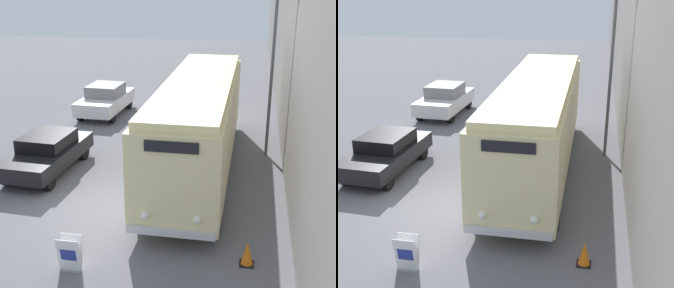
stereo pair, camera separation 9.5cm
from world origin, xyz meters
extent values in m
plane|color=slate|center=(0.00, 0.00, 0.00)|extent=(80.00, 80.00, 0.00)
cube|color=gray|center=(5.66, 10.00, 4.14)|extent=(0.30, 60.00, 8.27)
cylinder|color=black|center=(1.36, -0.55, 0.47)|extent=(0.28, 0.94, 0.94)
cylinder|color=black|center=(3.46, -0.55, 0.47)|extent=(0.28, 0.94, 0.94)
cylinder|color=black|center=(1.36, 7.80, 0.47)|extent=(0.28, 0.94, 0.94)
cylinder|color=black|center=(3.46, 7.80, 0.47)|extent=(0.28, 0.94, 0.94)
cube|color=beige|center=(2.41, 3.62, 1.81)|extent=(2.42, 11.14, 2.68)
cube|color=#F8E8A7|center=(2.41, 3.62, 3.27)|extent=(2.23, 10.70, 0.24)
cube|color=silver|center=(2.41, -2.01, 0.59)|extent=(2.30, 0.12, 0.20)
sphere|color=white|center=(1.74, -1.98, 1.02)|extent=(0.22, 0.22, 0.22)
sphere|color=white|center=(3.08, -1.98, 1.02)|extent=(0.22, 0.22, 0.22)
cube|color=black|center=(2.41, -1.97, 2.90)|extent=(1.33, 0.06, 0.28)
cube|color=gray|center=(0.15, -3.20, 0.00)|extent=(0.51, 0.20, 0.01)
cube|color=white|center=(0.15, -3.28, 0.46)|extent=(0.56, 0.18, 0.92)
cube|color=white|center=(0.15, -3.12, 0.46)|extent=(0.56, 0.18, 0.92)
cube|color=navy|center=(0.15, -3.29, 0.48)|extent=(0.39, 0.06, 0.32)
cylinder|color=#595E60|center=(4.91, 5.58, 3.70)|extent=(0.12, 0.12, 7.39)
cylinder|color=black|center=(-3.81, 1.07, 0.35)|extent=(0.22, 0.70, 0.70)
cylinder|color=black|center=(-2.25, 0.98, 0.35)|extent=(0.22, 0.70, 0.70)
cylinder|color=black|center=(-3.65, 3.91, 0.35)|extent=(0.22, 0.70, 0.70)
cylinder|color=black|center=(-2.08, 3.82, 0.35)|extent=(0.22, 0.70, 0.70)
cube|color=black|center=(-2.95, 2.45, 0.63)|extent=(2.07, 4.34, 0.56)
cube|color=black|center=(-2.94, 2.55, 1.16)|extent=(1.66, 2.00, 0.49)
cylinder|color=black|center=(-4.02, 8.66, 0.34)|extent=(0.22, 0.69, 0.69)
cylinder|color=black|center=(-2.41, 8.58, 0.34)|extent=(0.22, 0.69, 0.69)
cylinder|color=black|center=(-3.89, 11.36, 0.34)|extent=(0.22, 0.69, 0.69)
cylinder|color=black|center=(-2.28, 11.28, 0.34)|extent=(0.22, 0.69, 0.69)
cube|color=silver|center=(-3.15, 9.97, 0.67)|extent=(2.08, 4.20, 0.65)
cube|color=gray|center=(-3.14, 10.07, 1.27)|extent=(1.68, 1.93, 0.56)
cube|color=black|center=(4.36, -2.17, 0.01)|extent=(0.36, 0.36, 0.03)
cone|color=orange|center=(4.36, -2.17, 0.32)|extent=(0.30, 0.30, 0.59)
camera|label=1|loc=(4.26, -12.28, 6.78)|focal=50.00mm
camera|label=2|loc=(4.35, -12.26, 6.78)|focal=50.00mm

